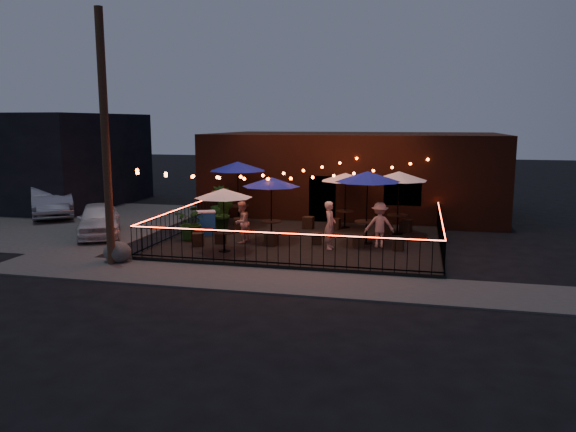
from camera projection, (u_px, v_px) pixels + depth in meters
name	position (u px, v px, depth m)	size (l,w,h in m)	color
ground	(292.00, 255.00, 19.42)	(110.00, 110.00, 0.00)	black
patio	(304.00, 241.00, 21.33)	(10.00, 8.00, 0.15)	black
sidewalk	(268.00, 280.00, 16.30)	(18.00, 2.50, 0.05)	#3D3B39
parking_lot	(59.00, 221.00, 25.98)	(11.00, 12.00, 0.02)	#3D3B39
brick_building	(355.00, 173.00, 28.45)	(14.00, 8.00, 4.00)	#381B0F
background_building	(18.00, 159.00, 31.72)	(12.00, 9.00, 5.00)	black
utility_pole	(105.00, 140.00, 17.49)	(0.26, 0.26, 8.00)	#3D2318
fence_front	(278.00, 249.00, 17.39)	(10.00, 0.04, 1.04)	black
fence_left	(181.00, 221.00, 22.36)	(0.04, 8.00, 1.04)	black
fence_right	(441.00, 232.00, 20.10)	(0.04, 8.00, 1.04)	black
festoon_lights	(276.00, 178.00, 20.87)	(10.02, 8.72, 1.32)	#F43A08
cafe_table_0	(223.00, 194.00, 19.06)	(2.58, 2.58, 2.19)	black
cafe_table_1	(238.00, 167.00, 24.03)	(2.73, 2.73, 2.74)	black
cafe_table_2	(271.00, 183.00, 20.81)	(2.47, 2.47, 2.39)	black
cafe_table_3	(345.00, 178.00, 23.39)	(2.59, 2.59, 2.32)	black
cafe_table_4	(368.00, 178.00, 20.23)	(2.97, 2.97, 2.66)	black
cafe_table_5	(399.00, 177.00, 22.00)	(2.86, 2.86, 2.50)	black
bistro_chair_0	(198.00, 240.00, 20.18)	(0.40, 0.40, 0.47)	black
bistro_chair_1	(220.00, 238.00, 20.57)	(0.34, 0.34, 0.40)	black
bistro_chair_2	(219.00, 221.00, 24.12)	(0.39, 0.39, 0.46)	black
bistro_chair_3	(239.00, 224.00, 23.18)	(0.42, 0.42, 0.50)	black
bistro_chair_4	(271.00, 239.00, 20.26)	(0.41, 0.41, 0.49)	black
bistro_chair_5	(317.00, 238.00, 20.48)	(0.36, 0.36, 0.42)	black
bistro_chair_6	(308.00, 223.00, 23.48)	(0.42, 0.42, 0.50)	black
bistro_chair_7	(336.00, 224.00, 23.39)	(0.38, 0.38, 0.44)	black
bistro_chair_8	(358.00, 241.00, 20.00)	(0.37, 0.37, 0.44)	black
bistro_chair_9	(398.00, 244.00, 19.49)	(0.36, 0.36, 0.43)	black
bistro_chair_10	(387.00, 228.00, 22.36)	(0.43, 0.43, 0.50)	black
bistro_chair_11	(406.00, 226.00, 22.73)	(0.43, 0.43, 0.50)	black
patron_a	(330.00, 225.00, 19.65)	(0.61, 0.40, 1.69)	tan
patron_b	(241.00, 222.00, 20.66)	(0.75, 0.58, 1.54)	tan
patron_c	(380.00, 225.00, 19.94)	(1.04, 0.60, 1.61)	beige
potted_shrub_a	(192.00, 222.00, 21.14)	(1.23, 1.06, 1.36)	#173D0B
potted_shrub_b	(224.00, 213.00, 22.93)	(0.80, 0.65, 1.46)	#11340D
potted_shrub_c	(220.00, 203.00, 25.47)	(0.87, 0.87, 1.55)	#193F0E
cooler	(206.00, 223.00, 22.09)	(0.88, 0.78, 0.96)	#1751B0
boulder	(117.00, 252.00, 18.35)	(0.91, 0.78, 0.71)	#464541
car_white	(99.00, 220.00, 22.63)	(1.60, 3.96, 1.35)	silver
car_silver	(51.00, 199.00, 27.42)	(1.77, 5.08, 1.67)	gray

